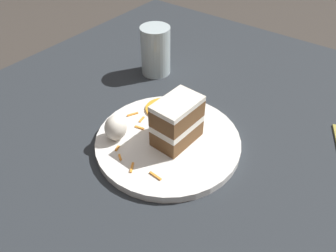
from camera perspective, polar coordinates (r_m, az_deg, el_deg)
ground_plane at (r=0.66m, az=0.72°, el=-6.72°), size 6.00×6.00×0.00m
dining_table at (r=0.65m, az=0.73°, el=-5.96°), size 1.27×1.11×0.03m
plate at (r=0.65m, az=0.00°, el=-2.69°), size 0.29×0.29×0.02m
cake_slice at (r=0.62m, az=1.59°, el=0.81°), size 0.10×0.07×0.09m
cream_dollop at (r=0.64m, az=-9.09°, el=-0.30°), size 0.05×0.04×0.05m
orange_garnish at (r=0.72m, az=-1.04°, el=3.07°), size 0.07×0.07×0.00m
carrot_shreds_scatter at (r=0.64m, az=-5.61°, el=-2.95°), size 0.14×0.17×0.00m
drinking_glass at (r=0.85m, az=-2.17°, el=12.47°), size 0.08×0.08×0.12m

